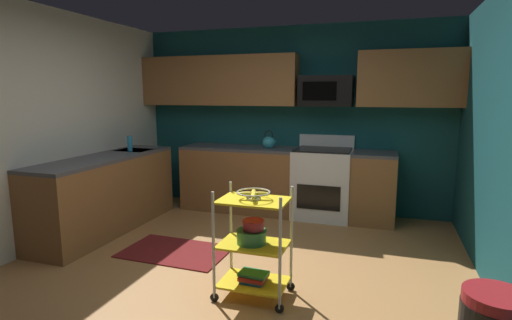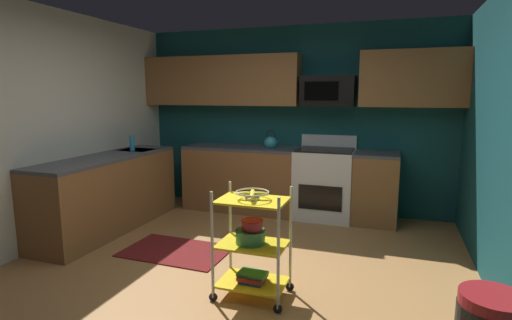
{
  "view_description": "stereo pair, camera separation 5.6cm",
  "coord_description": "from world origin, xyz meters",
  "px_view_note": "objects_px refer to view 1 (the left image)",
  "views": [
    {
      "loc": [
        1.32,
        -3.18,
        1.66
      ],
      "look_at": [
        0.17,
        0.33,
        1.05
      ],
      "focal_mm": 27.94,
      "sensor_mm": 36.0,
      "label": 1
    },
    {
      "loc": [
        1.37,
        -3.16,
        1.66
      ],
      "look_at": [
        0.17,
        0.33,
        1.05
      ],
      "focal_mm": 27.94,
      "sensor_mm": 36.0,
      "label": 2
    }
  ],
  "objects_px": {
    "fruit_bowl": "(253,194)",
    "mixing_bowl_small": "(253,225)",
    "rolling_cart": "(254,244)",
    "mixing_bowl_large": "(251,236)",
    "book_stack": "(254,277)",
    "dish_soap_bottle": "(130,144)",
    "kettle": "(269,142)",
    "microwave": "(326,91)",
    "oven_range": "(322,183)"
  },
  "relations": [
    {
      "from": "mixing_bowl_large",
      "to": "book_stack",
      "type": "bearing_deg",
      "value": 0.0
    },
    {
      "from": "mixing_bowl_large",
      "to": "book_stack",
      "type": "relative_size",
      "value": 1.04
    },
    {
      "from": "oven_range",
      "to": "microwave",
      "type": "distance_m",
      "value": 1.23
    },
    {
      "from": "fruit_bowl",
      "to": "mixing_bowl_small",
      "type": "distance_m",
      "value": 0.26
    },
    {
      "from": "oven_range",
      "to": "fruit_bowl",
      "type": "relative_size",
      "value": 4.04
    },
    {
      "from": "kettle",
      "to": "dish_soap_bottle",
      "type": "distance_m",
      "value": 1.86
    },
    {
      "from": "kettle",
      "to": "dish_soap_bottle",
      "type": "bearing_deg",
      "value": -151.88
    },
    {
      "from": "kettle",
      "to": "dish_soap_bottle",
      "type": "relative_size",
      "value": 1.32
    },
    {
      "from": "microwave",
      "to": "fruit_bowl",
      "type": "xyz_separation_m",
      "value": [
        -0.2,
        -2.46,
        -0.82
      ]
    },
    {
      "from": "microwave",
      "to": "rolling_cart",
      "type": "xyz_separation_m",
      "value": [
        -0.2,
        -2.46,
        -1.25
      ]
    },
    {
      "from": "book_stack",
      "to": "dish_soap_bottle",
      "type": "relative_size",
      "value": 1.22
    },
    {
      "from": "rolling_cart",
      "to": "book_stack",
      "type": "bearing_deg",
      "value": 153.43
    },
    {
      "from": "mixing_bowl_large",
      "to": "kettle",
      "type": "relative_size",
      "value": 0.95
    },
    {
      "from": "oven_range",
      "to": "dish_soap_bottle",
      "type": "xyz_separation_m",
      "value": [
        -2.4,
        -0.88,
        0.54
      ]
    },
    {
      "from": "fruit_bowl",
      "to": "book_stack",
      "type": "xyz_separation_m",
      "value": [
        0.0,
        0.0,
        -0.71
      ]
    },
    {
      "from": "rolling_cart",
      "to": "kettle",
      "type": "height_order",
      "value": "kettle"
    },
    {
      "from": "kettle",
      "to": "dish_soap_bottle",
      "type": "height_order",
      "value": "kettle"
    },
    {
      "from": "oven_range",
      "to": "mixing_bowl_large",
      "type": "bearing_deg",
      "value": -95.24
    },
    {
      "from": "rolling_cart",
      "to": "dish_soap_bottle",
      "type": "bearing_deg",
      "value": 146.25
    },
    {
      "from": "kettle",
      "to": "book_stack",
      "type": "bearing_deg",
      "value": -76.55
    },
    {
      "from": "dish_soap_bottle",
      "to": "book_stack",
      "type": "bearing_deg",
      "value": -33.75
    },
    {
      "from": "oven_range",
      "to": "dish_soap_bottle",
      "type": "bearing_deg",
      "value": -159.85
    },
    {
      "from": "microwave",
      "to": "mixing_bowl_small",
      "type": "relative_size",
      "value": 3.85
    },
    {
      "from": "oven_range",
      "to": "book_stack",
      "type": "relative_size",
      "value": 4.52
    },
    {
      "from": "microwave",
      "to": "mixing_bowl_large",
      "type": "bearing_deg",
      "value": -95.01
    },
    {
      "from": "oven_range",
      "to": "microwave",
      "type": "bearing_deg",
      "value": 90.26
    },
    {
      "from": "mixing_bowl_small",
      "to": "book_stack",
      "type": "relative_size",
      "value": 0.75
    },
    {
      "from": "rolling_cart",
      "to": "mixing_bowl_large",
      "type": "distance_m",
      "value": 0.07
    },
    {
      "from": "microwave",
      "to": "book_stack",
      "type": "bearing_deg",
      "value": -94.59
    },
    {
      "from": "rolling_cart",
      "to": "mixing_bowl_large",
      "type": "height_order",
      "value": "rolling_cart"
    },
    {
      "from": "mixing_bowl_large",
      "to": "microwave",
      "type": "bearing_deg",
      "value": 84.99
    },
    {
      "from": "mixing_bowl_large",
      "to": "kettle",
      "type": "bearing_deg",
      "value": 103.04
    },
    {
      "from": "oven_range",
      "to": "mixing_bowl_large",
      "type": "distance_m",
      "value": 2.36
    },
    {
      "from": "fruit_bowl",
      "to": "mixing_bowl_large",
      "type": "distance_m",
      "value": 0.36
    },
    {
      "from": "rolling_cart",
      "to": "mixing_bowl_small",
      "type": "xyz_separation_m",
      "value": [
        -0.0,
        0.0,
        0.17
      ]
    },
    {
      "from": "mixing_bowl_small",
      "to": "oven_range",
      "type": "bearing_deg",
      "value": 85.12
    },
    {
      "from": "fruit_bowl",
      "to": "kettle",
      "type": "xyz_separation_m",
      "value": [
        -0.56,
        2.35,
        0.12
      ]
    },
    {
      "from": "mixing_bowl_small",
      "to": "book_stack",
      "type": "bearing_deg",
      "value": -35.83
    },
    {
      "from": "microwave",
      "to": "dish_soap_bottle",
      "type": "distance_m",
      "value": 2.68
    },
    {
      "from": "mixing_bowl_small",
      "to": "rolling_cart",
      "type": "bearing_deg",
      "value": -35.83
    },
    {
      "from": "fruit_bowl",
      "to": "kettle",
      "type": "relative_size",
      "value": 1.03
    },
    {
      "from": "rolling_cart",
      "to": "book_stack",
      "type": "height_order",
      "value": "rolling_cart"
    },
    {
      "from": "mixing_bowl_large",
      "to": "kettle",
      "type": "distance_m",
      "value": 2.46
    },
    {
      "from": "rolling_cart",
      "to": "fruit_bowl",
      "type": "bearing_deg",
      "value": 161.57
    },
    {
      "from": "kettle",
      "to": "rolling_cart",
      "type": "bearing_deg",
      "value": -76.55
    },
    {
      "from": "microwave",
      "to": "mixing_bowl_large",
      "type": "distance_m",
      "value": 2.73
    },
    {
      "from": "rolling_cart",
      "to": "dish_soap_bottle",
      "type": "xyz_separation_m",
      "value": [
        -2.2,
        1.47,
        0.57
      ]
    },
    {
      "from": "microwave",
      "to": "mixing_bowl_small",
      "type": "bearing_deg",
      "value": -94.66
    },
    {
      "from": "kettle",
      "to": "oven_range",
      "type": "bearing_deg",
      "value": 0.29
    },
    {
      "from": "book_stack",
      "to": "dish_soap_bottle",
      "type": "height_order",
      "value": "dish_soap_bottle"
    }
  ]
}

